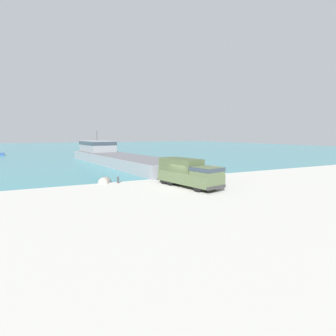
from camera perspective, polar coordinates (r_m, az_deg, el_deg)
ground_plane at (r=29.23m, az=3.26°, el=-4.15°), size 240.00×240.00×0.00m
water_surface at (r=122.25m, az=-19.23°, el=4.13°), size 240.00×180.00×0.01m
landing_craft at (r=55.17m, az=-11.78°, el=2.70°), size 12.96×43.11×6.79m
military_truck at (r=29.18m, az=4.49°, el=-0.98°), size 4.40×8.50×3.08m
soldier_on_ramp at (r=31.97m, az=6.69°, el=-1.35°), size 0.25×0.44×1.76m
mooring_bollard at (r=32.01m, az=-10.85°, el=-2.45°), size 0.26×0.26×0.83m
cargo_crate at (r=31.71m, az=11.18°, el=-2.67°), size 0.80×0.95×0.77m
shoreline_rock_a at (r=32.22m, az=-13.54°, el=-3.28°), size 0.82×0.82×0.82m
shoreline_rock_b at (r=33.02m, az=-13.41°, el=-3.02°), size 1.35×1.35×1.35m
shoreline_rock_c at (r=32.60m, az=-13.88°, el=-3.17°), size 1.32×1.32×1.32m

